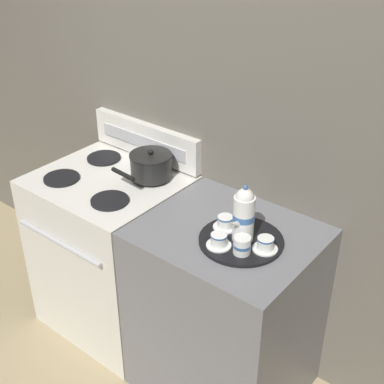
{
  "coord_description": "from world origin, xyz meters",
  "views": [
    {
      "loc": [
        1.42,
        -1.56,
        2.21
      ],
      "look_at": [
        0.12,
        0.06,
        1.0
      ],
      "focal_mm": 50.0,
      "sensor_mm": 36.0,
      "label": 1
    }
  ],
  "objects_px": {
    "stove": "(113,252)",
    "teacup_right": "(219,240)",
    "saucepan": "(151,165)",
    "teapot": "(244,214)",
    "teacup_left": "(265,244)",
    "serving_tray": "(241,240)",
    "teacup_front": "(226,222)",
    "creamer_jug": "(242,245)"
  },
  "relations": [
    {
      "from": "stove",
      "to": "teacup_right",
      "type": "xyz_separation_m",
      "value": [
        0.78,
        -0.12,
        0.5
      ]
    },
    {
      "from": "saucepan",
      "to": "teapot",
      "type": "bearing_deg",
      "value": -14.0
    },
    {
      "from": "stove",
      "to": "teacup_left",
      "type": "relative_size",
      "value": 8.97
    },
    {
      "from": "teapot",
      "to": "serving_tray",
      "type": "bearing_deg",
      "value": -133.56
    },
    {
      "from": "teacup_left",
      "to": "serving_tray",
      "type": "bearing_deg",
      "value": 179.92
    },
    {
      "from": "teacup_front",
      "to": "serving_tray",
      "type": "bearing_deg",
      "value": -17.05
    },
    {
      "from": "teapot",
      "to": "creamer_jug",
      "type": "relative_size",
      "value": 3.44
    },
    {
      "from": "teacup_right",
      "to": "saucepan",
      "type": "bearing_deg",
      "value": 156.69
    },
    {
      "from": "serving_tray",
      "to": "saucepan",
      "type": "bearing_deg",
      "value": 165.66
    },
    {
      "from": "teacup_front",
      "to": "creamer_jug",
      "type": "height_order",
      "value": "creamer_jug"
    },
    {
      "from": "saucepan",
      "to": "teapot",
      "type": "height_order",
      "value": "teapot"
    },
    {
      "from": "teacup_front",
      "to": "creamer_jug",
      "type": "bearing_deg",
      "value": -34.82
    },
    {
      "from": "serving_tray",
      "to": "creamer_jug",
      "type": "height_order",
      "value": "creamer_jug"
    },
    {
      "from": "serving_tray",
      "to": "teacup_right",
      "type": "distance_m",
      "value": 0.11
    },
    {
      "from": "creamer_jug",
      "to": "stove",
      "type": "bearing_deg",
      "value": 173.33
    },
    {
      "from": "saucepan",
      "to": "teacup_left",
      "type": "xyz_separation_m",
      "value": [
        0.77,
        -0.17,
        -0.03
      ]
    },
    {
      "from": "creamer_jug",
      "to": "teacup_right",
      "type": "bearing_deg",
      "value": -169.03
    },
    {
      "from": "stove",
      "to": "serving_tray",
      "type": "xyz_separation_m",
      "value": [
        0.83,
        -0.03,
        0.46
      ]
    },
    {
      "from": "teapot",
      "to": "teacup_left",
      "type": "bearing_deg",
      "value": -1.78
    },
    {
      "from": "serving_tray",
      "to": "teacup_front",
      "type": "distance_m",
      "value": 0.11
    },
    {
      "from": "teapot",
      "to": "teacup_front",
      "type": "relative_size",
      "value": 2.46
    },
    {
      "from": "saucepan",
      "to": "teacup_front",
      "type": "bearing_deg",
      "value": -13.84
    },
    {
      "from": "teacup_front",
      "to": "teacup_left",
      "type": "bearing_deg",
      "value": -8.21
    },
    {
      "from": "teacup_front",
      "to": "teapot",
      "type": "bearing_deg",
      "value": -14.88
    },
    {
      "from": "stove",
      "to": "creamer_jug",
      "type": "height_order",
      "value": "creamer_jug"
    },
    {
      "from": "serving_tray",
      "to": "teapot",
      "type": "height_order",
      "value": "teapot"
    },
    {
      "from": "serving_tray",
      "to": "teapot",
      "type": "distance_m",
      "value": 0.13
    },
    {
      "from": "teapot",
      "to": "creamer_jug",
      "type": "height_order",
      "value": "teapot"
    },
    {
      "from": "teacup_left",
      "to": "creamer_jug",
      "type": "bearing_deg",
      "value": -128.43
    },
    {
      "from": "serving_tray",
      "to": "teacup_front",
      "type": "bearing_deg",
      "value": 162.95
    },
    {
      "from": "teacup_left",
      "to": "teacup_right",
      "type": "distance_m",
      "value": 0.19
    },
    {
      "from": "serving_tray",
      "to": "teacup_right",
      "type": "height_order",
      "value": "teacup_right"
    },
    {
      "from": "teapot",
      "to": "teacup_left",
      "type": "height_order",
      "value": "teapot"
    },
    {
      "from": "teacup_left",
      "to": "stove",
      "type": "bearing_deg",
      "value": 178.39
    },
    {
      "from": "teacup_right",
      "to": "teacup_front",
      "type": "height_order",
      "value": "same"
    },
    {
      "from": "saucepan",
      "to": "teacup_left",
      "type": "relative_size",
      "value": 2.89
    },
    {
      "from": "teapot",
      "to": "teacup_right",
      "type": "distance_m",
      "value": 0.14
    },
    {
      "from": "stove",
      "to": "teapot",
      "type": "distance_m",
      "value": 1.02
    },
    {
      "from": "teacup_front",
      "to": "creamer_jug",
      "type": "xyz_separation_m",
      "value": [
        0.15,
        -0.11,
        0.01
      ]
    },
    {
      "from": "saucepan",
      "to": "creamer_jug",
      "type": "bearing_deg",
      "value": -19.0
    },
    {
      "from": "stove",
      "to": "teacup_left",
      "type": "distance_m",
      "value": 1.07
    },
    {
      "from": "teapot",
      "to": "teacup_right",
      "type": "bearing_deg",
      "value": -115.68
    }
  ]
}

